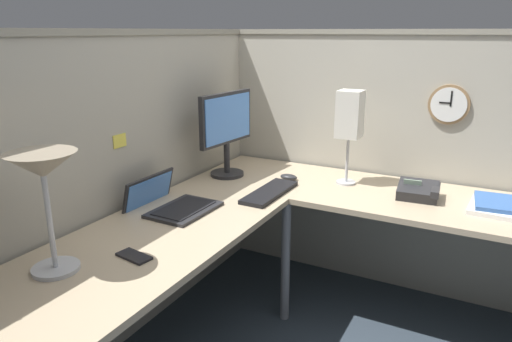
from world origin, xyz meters
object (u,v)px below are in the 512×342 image
at_px(wall_clock, 449,104).
at_px(laptop, 168,203).
at_px(computer_mouse, 289,177).
at_px(desk_lamp_paper, 350,117).
at_px(monitor, 227,128).
at_px(keyboard, 270,192).
at_px(cell_phone, 134,256).
at_px(desk_lamp_dome, 43,175).
at_px(office_phone, 419,192).
at_px(book_stack, 494,205).

bearing_deg(wall_clock, laptop, 133.42).
bearing_deg(computer_mouse, desk_lamp_paper, -73.71).
height_order(monitor, wall_clock, wall_clock).
xyz_separation_m(keyboard, computer_mouse, (0.28, 0.01, 0.01)).
relative_size(keyboard, cell_phone, 2.99).
bearing_deg(desk_lamp_paper, computer_mouse, 106.29).
distance_m(monitor, computer_mouse, 0.47).
height_order(desk_lamp_dome, cell_phone, desk_lamp_dome).
xyz_separation_m(desk_lamp_dome, wall_clock, (1.77, -1.10, 0.09)).
distance_m(desk_lamp_dome, office_phone, 1.79).
bearing_deg(book_stack, cell_phone, 135.04).
bearing_deg(computer_mouse, wall_clock, -64.55).
relative_size(desk_lamp_dome, desk_lamp_paper, 0.84).
bearing_deg(desk_lamp_dome, book_stack, -44.40).
bearing_deg(desk_lamp_paper, monitor, 105.16).
distance_m(office_phone, desk_lamp_paper, 0.54).
xyz_separation_m(laptop, keyboard, (0.41, -0.35, -0.01)).
height_order(cell_phone, book_stack, book_stack).
distance_m(monitor, laptop, 0.66).
relative_size(keyboard, desk_lamp_paper, 0.81).
xyz_separation_m(monitor, desk_lamp_dome, (-1.30, -0.05, 0.07)).
distance_m(laptop, computer_mouse, 0.77).
xyz_separation_m(monitor, book_stack, (0.12, -1.45, -0.27)).
bearing_deg(book_stack, monitor, 94.89).
distance_m(keyboard, desk_lamp_dome, 1.21).
bearing_deg(desk_lamp_dome, computer_mouse, -12.54).
relative_size(computer_mouse, cell_phone, 0.72).
distance_m(book_stack, wall_clock, 0.62).
relative_size(laptop, wall_clock, 1.76).
height_order(keyboard, book_stack, book_stack).
bearing_deg(desk_lamp_dome, cell_phone, -40.89).
height_order(keyboard, wall_clock, wall_clock).
xyz_separation_m(desk_lamp_dome, cell_phone, (0.21, -0.18, -0.36)).
bearing_deg(keyboard, wall_clock, -48.97).
height_order(computer_mouse, desk_lamp_paper, desk_lamp_paper).
height_order(computer_mouse, wall_clock, wall_clock).
xyz_separation_m(desk_lamp_dome, office_phone, (1.42, -1.04, -0.33)).
xyz_separation_m(laptop, book_stack, (0.73, -1.42, -0.00)).
height_order(monitor, desk_lamp_dome, monitor).
bearing_deg(laptop, wall_clock, -46.58).
xyz_separation_m(office_phone, book_stack, (0.01, -0.35, -0.02)).
xyz_separation_m(laptop, cell_phone, (-0.49, -0.21, -0.02)).
bearing_deg(office_phone, desk_lamp_dome, 143.72).
height_order(laptop, computer_mouse, laptop).
height_order(computer_mouse, desk_lamp_dome, desk_lamp_dome).
distance_m(cell_phone, office_phone, 1.48).
relative_size(keyboard, wall_clock, 1.95).
relative_size(office_phone, book_stack, 0.74).
distance_m(office_phone, book_stack, 0.35).
relative_size(monitor, keyboard, 1.16).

